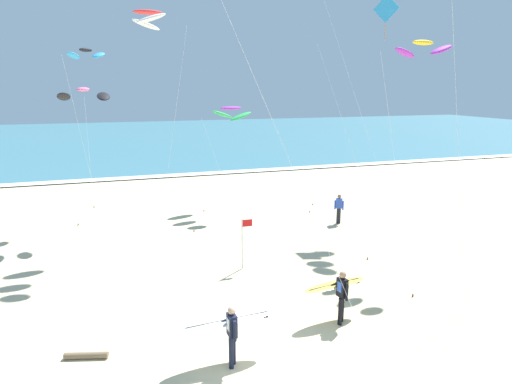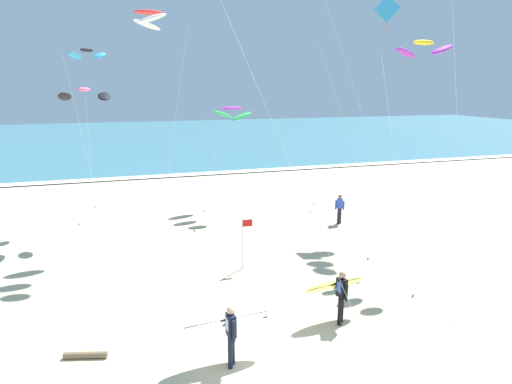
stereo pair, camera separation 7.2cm
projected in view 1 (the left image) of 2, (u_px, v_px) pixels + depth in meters
The scene contains 14 objects.
ground_plane at pixel (289, 373), 11.26m from camera, with size 160.00×160.00×0.00m, color beige.
ocean_water at pixel (142, 137), 63.37m from camera, with size 160.00×60.00×0.08m, color teal.
shoreline_foam at pixel (167, 176), 35.85m from camera, with size 160.00×1.32×0.01m, color white.
surfer_lead at pixel (230, 326), 11.48m from camera, with size 2.62×0.99×1.71m.
surfer_trailing at pixel (339, 289), 13.57m from camera, with size 2.23×1.05×1.71m.
kite_arc_rose_near at pixel (84, 94), 20.91m from camera, with size 2.41×5.23×7.10m.
kite_arc_charcoal_mid at pixel (86, 54), 23.36m from camera, with size 2.21×2.90×9.12m.
kite_diamond_cobalt_far at pixel (384, 16), 22.71m from camera, with size 2.84×3.61×11.71m.
kite_arc_scarlet_low at pixel (148, 19), 19.33m from camera, with size 2.42×2.73×10.40m.
kite_arc_golden_close at pixel (422, 49), 17.80m from camera, with size 3.11×2.47×8.96m.
kite_arc_violet_outer at pixel (231, 113), 25.52m from camera, with size 2.89×3.06×6.03m.
bystander_blue_top at pixel (339, 209), 23.43m from camera, with size 0.42×0.33×1.59m.
lifeguard_flag at pixel (243, 239), 17.45m from camera, with size 0.44×0.05×2.10m.
driftwood_log at pixel (86, 355), 11.85m from camera, with size 0.18×0.18×1.16m, color #846B4C.
Camera 1 is at (-3.82, -9.14, 7.12)m, focal length 30.95 mm.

